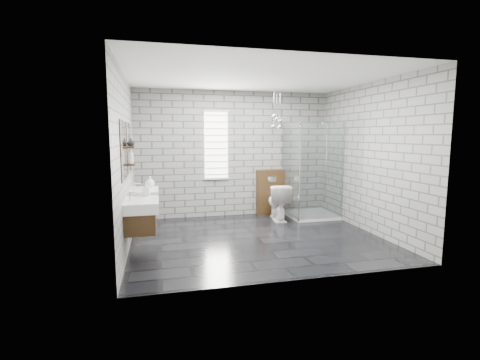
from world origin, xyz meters
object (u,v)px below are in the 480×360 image
object	(u,v)px
vanity_right	(142,195)
shower_enclosure	(309,194)
cistern_panel	(270,192)
toilet	(278,202)
vanity_left	(139,207)

from	to	relation	value
vanity_right	shower_enclosure	world-z (taller)	shower_enclosure
cistern_panel	shower_enclosure	world-z (taller)	shower_enclosure
vanity_right	shower_enclosure	distance (m)	3.50
vanity_right	toilet	bearing A→B (deg)	15.25
vanity_left	vanity_right	xyz separation A→B (m)	(0.00, 1.00, 0.00)
vanity_left	toilet	xyz separation A→B (m)	(2.71, 1.74, -0.38)
vanity_left	vanity_right	world-z (taller)	same
vanity_left	cistern_panel	distance (m)	3.53
shower_enclosure	vanity_right	bearing A→B (deg)	-167.84
cistern_panel	vanity_right	bearing A→B (deg)	-155.19
toilet	vanity_right	bearing A→B (deg)	21.89
vanity_right	toilet	world-z (taller)	vanity_right
vanity_right	toilet	size ratio (longest dim) A/B	2.09
toilet	vanity_left	bearing A→B (deg)	39.39
cistern_panel	toilet	size ratio (longest dim) A/B	1.33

